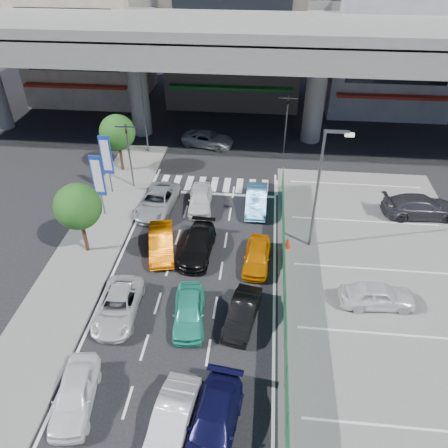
# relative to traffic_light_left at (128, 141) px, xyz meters

# --- Properties ---
(ground) EXTENTS (120.00, 120.00, 0.00)m
(ground) POSITION_rel_traffic_light_left_xyz_m (6.20, -12.00, -3.94)
(ground) COLOR black
(ground) RESTS_ON ground
(parking_lot) EXTENTS (12.00, 28.00, 0.06)m
(parking_lot) POSITION_rel_traffic_light_left_xyz_m (17.20, -10.00, -3.91)
(parking_lot) COLOR slate
(parking_lot) RESTS_ON ground
(sidewalk_left) EXTENTS (4.00, 30.00, 0.12)m
(sidewalk_left) POSITION_rel_traffic_light_left_xyz_m (-0.80, -8.00, -3.88)
(sidewalk_left) COLOR slate
(sidewalk_left) RESTS_ON ground
(fence_run) EXTENTS (0.16, 22.00, 1.80)m
(fence_run) POSITION_rel_traffic_light_left_xyz_m (11.50, -11.00, -3.04)
(fence_run) COLOR #1B512E
(fence_run) RESTS_ON ground
(expressway) EXTENTS (64.00, 14.00, 10.75)m
(expressway) POSITION_rel_traffic_light_left_xyz_m (6.20, 10.00, 4.83)
(expressway) COLOR slate
(expressway) RESTS_ON ground
(building_west) EXTENTS (12.00, 10.90, 13.00)m
(building_west) POSITION_rel_traffic_light_left_xyz_m (-9.80, 19.97, 2.56)
(building_west) COLOR gray
(building_west) RESTS_ON ground
(building_center) EXTENTS (14.00, 10.90, 15.00)m
(building_center) POSITION_rel_traffic_light_left_xyz_m (6.20, 20.97, 3.56)
(building_center) COLOR gray
(building_center) RESTS_ON ground
(building_east) EXTENTS (12.00, 10.90, 12.00)m
(building_east) POSITION_rel_traffic_light_left_xyz_m (22.20, 19.97, 2.06)
(building_east) COLOR slate
(building_east) RESTS_ON ground
(traffic_light_left) EXTENTS (1.60, 1.24, 5.20)m
(traffic_light_left) POSITION_rel_traffic_light_left_xyz_m (0.00, 0.00, 0.00)
(traffic_light_left) COLOR #595B60
(traffic_light_left) RESTS_ON ground
(traffic_light_right) EXTENTS (1.60, 1.24, 5.20)m
(traffic_light_right) POSITION_rel_traffic_light_left_xyz_m (11.70, 7.00, 0.00)
(traffic_light_right) COLOR #595B60
(traffic_light_right) RESTS_ON ground
(street_lamp_right) EXTENTS (1.65, 0.22, 8.00)m
(street_lamp_right) POSITION_rel_traffic_light_left_xyz_m (13.37, -6.00, 0.83)
(street_lamp_right) COLOR #595B60
(street_lamp_right) RESTS_ON ground
(street_lamp_left) EXTENTS (1.65, 0.22, 8.00)m
(street_lamp_left) POSITION_rel_traffic_light_left_xyz_m (-0.13, 6.00, 0.83)
(street_lamp_left) COLOR #595B60
(street_lamp_left) RESTS_ON ground
(signboard_near) EXTENTS (0.80, 0.14, 4.70)m
(signboard_near) POSITION_rel_traffic_light_left_xyz_m (-1.00, -4.01, -0.87)
(signboard_near) COLOR #595B60
(signboard_near) RESTS_ON ground
(signboard_far) EXTENTS (0.80, 0.14, 4.70)m
(signboard_far) POSITION_rel_traffic_light_left_xyz_m (-1.40, -1.01, -0.87)
(signboard_far) COLOR #595B60
(signboard_far) RESTS_ON ground
(tree_near) EXTENTS (2.80, 2.80, 4.80)m
(tree_near) POSITION_rel_traffic_light_left_xyz_m (-0.80, -8.00, -0.55)
(tree_near) COLOR #382314
(tree_near) RESTS_ON ground
(tree_far) EXTENTS (2.80, 2.80, 4.80)m
(tree_far) POSITION_rel_traffic_light_left_xyz_m (-1.60, 2.50, -0.55)
(tree_far) COLOR #382314
(tree_far) RESTS_ON ground
(van_white_back_left) EXTENTS (2.15, 4.23, 1.38)m
(van_white_back_left) POSITION_rel_traffic_light_left_xyz_m (2.43, -18.26, -3.25)
(van_white_back_left) COLOR white
(van_white_back_left) RESTS_ON ground
(hatch_white_back_mid) EXTENTS (1.92, 4.33, 1.38)m
(hatch_white_back_mid) POSITION_rel_traffic_light_left_xyz_m (6.83, -19.05, -3.25)
(hatch_white_back_mid) COLOR white
(hatch_white_back_mid) RESTS_ON ground
(minivan_navy_back) EXTENTS (2.51, 4.96, 1.38)m
(minivan_navy_back) POSITION_rel_traffic_light_left_xyz_m (8.53, -19.02, -3.25)
(minivan_navy_back) COLOR #0D0D33
(minivan_navy_back) RESTS_ON ground
(sedan_white_mid_left) EXTENTS (2.26, 4.56, 1.24)m
(sedan_white_mid_left) POSITION_rel_traffic_light_left_xyz_m (2.75, -13.00, -3.32)
(sedan_white_mid_left) COLOR silver
(sedan_white_mid_left) RESTS_ON ground
(taxi_teal_mid) EXTENTS (2.06, 4.14, 1.35)m
(taxi_teal_mid) POSITION_rel_traffic_light_left_xyz_m (6.54, -13.03, -3.26)
(taxi_teal_mid) COLOR teal
(taxi_teal_mid) RESTS_ON ground
(hatch_black_mid_right) EXTENTS (1.99, 3.98, 1.25)m
(hatch_black_mid_right) POSITION_rel_traffic_light_left_xyz_m (9.33, -12.84, -3.31)
(hatch_black_mid_right) COLOR black
(hatch_black_mid_right) RESTS_ON ground
(taxi_orange_left) EXTENTS (2.35, 4.41, 1.38)m
(taxi_orange_left) POSITION_rel_traffic_light_left_xyz_m (3.88, -7.53, -3.25)
(taxi_orange_left) COLOR #F76C00
(taxi_orange_left) RESTS_ON ground
(sedan_black_mid) EXTENTS (2.07, 4.61, 1.31)m
(sedan_black_mid) POSITION_rel_traffic_light_left_xyz_m (6.17, -7.53, -3.28)
(sedan_black_mid) COLOR black
(sedan_black_mid) RESTS_ON ground
(taxi_orange_right) EXTENTS (1.78, 3.90, 1.30)m
(taxi_orange_right) POSITION_rel_traffic_light_left_xyz_m (9.90, -8.19, -3.29)
(taxi_orange_right) COLOR #D27002
(taxi_orange_right) RESTS_ON ground
(wagon_silver_front_left) EXTENTS (2.78, 5.17, 1.38)m
(wagon_silver_front_left) POSITION_rel_traffic_light_left_xyz_m (2.58, -2.91, -3.25)
(wagon_silver_front_left) COLOR #989CA0
(wagon_silver_front_left) RESTS_ON ground
(sedan_white_front_mid) EXTENTS (1.95, 4.17, 1.38)m
(sedan_white_front_mid) POSITION_rel_traffic_light_left_xyz_m (5.59, -2.30, -3.25)
(sedan_white_front_mid) COLOR silver
(sedan_white_front_mid) RESTS_ON ground
(kei_truck_front_right) EXTENTS (1.46, 4.19, 1.38)m
(kei_truck_front_right) POSITION_rel_traffic_light_left_xyz_m (9.62, -2.03, -3.25)
(kei_truck_front_right) COLOR #4F9AD7
(kei_truck_front_right) RESTS_ON ground
(crossing_wagon_silver) EXTENTS (5.02, 3.15, 1.29)m
(crossing_wagon_silver) POSITION_rel_traffic_light_left_xyz_m (4.83, 7.84, -3.29)
(crossing_wagon_silver) COLOR #999CA0
(crossing_wagon_silver) RESTS_ON ground
(parked_sedan_white) EXTENTS (4.12, 1.86, 1.37)m
(parked_sedan_white) POSITION_rel_traffic_light_left_xyz_m (16.50, -10.94, -3.19)
(parked_sedan_white) COLOR silver
(parked_sedan_white) RESTS_ON parking_lot
(parked_sedan_dgrey) EXTENTS (5.37, 2.52, 1.51)m
(parked_sedan_dgrey) POSITION_rel_traffic_light_left_xyz_m (21.05, -1.91, -3.12)
(parked_sedan_dgrey) COLOR #2C2B30
(parked_sedan_dgrey) RESTS_ON parking_lot
(traffic_cone) EXTENTS (0.49, 0.49, 0.77)m
(traffic_cone) POSITION_rel_traffic_light_left_xyz_m (11.80, -6.41, -3.49)
(traffic_cone) COLOR red
(traffic_cone) RESTS_ON parking_lot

